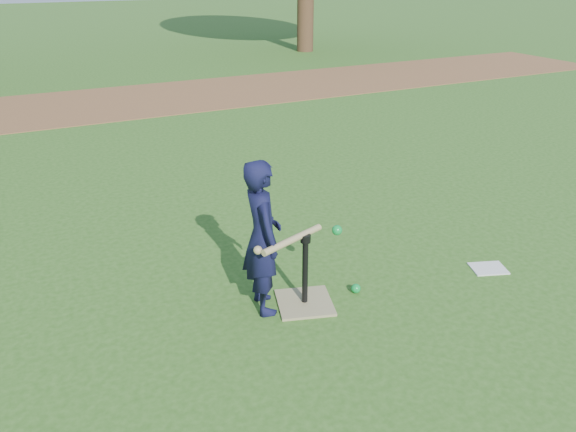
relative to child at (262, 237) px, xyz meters
name	(u,v)px	position (x,y,z in m)	size (l,w,h in m)	color
ground	(292,279)	(0.39, 0.27, -0.61)	(80.00, 80.00, 0.00)	#285116
dirt_strip	(119,102)	(0.39, 7.77, -0.61)	(24.00, 3.00, 0.01)	brown
child	(262,237)	(0.00, 0.00, 0.00)	(0.45, 0.29, 1.23)	black
wiffle_ball_ground	(356,288)	(0.77, -0.15, -0.57)	(0.08, 0.08, 0.08)	#0C8732
clipboard	(488,268)	(2.04, -0.35, -0.61)	(0.30, 0.23, 0.01)	silver
batting_tee	(305,292)	(0.31, -0.11, -0.50)	(0.54, 0.54, 0.61)	#90845B
swing_action	(299,239)	(0.23, -0.14, 0.00)	(0.74, 0.25, 0.08)	tan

